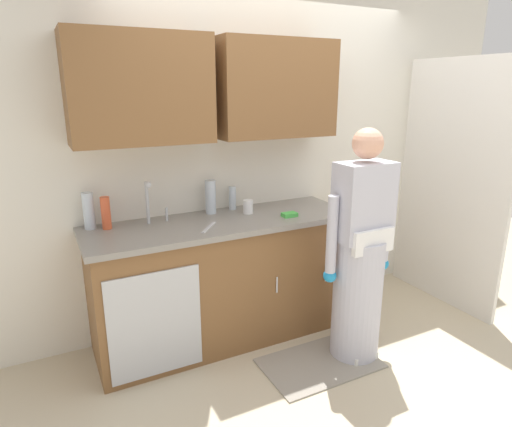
{
  "coord_description": "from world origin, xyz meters",
  "views": [
    {
      "loc": [
        -1.71,
        -2.11,
        1.86
      ],
      "look_at": [
        -0.35,
        0.55,
        1.0
      ],
      "focal_mm": 30.81,
      "sensor_mm": 36.0,
      "label": 1
    }
  ],
  "objects_px": {
    "cup_by_sink": "(248,207)",
    "knife_on_counter": "(209,227)",
    "bottle_water_short": "(211,197)",
    "sponge": "(289,215)",
    "sink": "(160,230)",
    "bottle_water_tall": "(89,211)",
    "person_at_sink": "(359,265)",
    "bottle_cleaner_spray": "(232,198)",
    "bottle_dish_liquid": "(106,213)"
  },
  "relations": [
    {
      "from": "sink",
      "to": "bottle_dish_liquid",
      "type": "distance_m",
      "value": 0.38
    },
    {
      "from": "bottle_cleaner_spray",
      "to": "bottle_water_tall",
      "type": "height_order",
      "value": "bottle_water_tall"
    },
    {
      "from": "bottle_water_tall",
      "to": "person_at_sink",
      "type": "bearing_deg",
      "value": -28.24
    },
    {
      "from": "bottle_dish_liquid",
      "to": "knife_on_counter",
      "type": "xyz_separation_m",
      "value": [
        0.62,
        -0.29,
        -0.11
      ]
    },
    {
      "from": "sponge",
      "to": "cup_by_sink",
      "type": "bearing_deg",
      "value": 136.69
    },
    {
      "from": "bottle_water_short",
      "to": "sponge",
      "type": "distance_m",
      "value": 0.61
    },
    {
      "from": "bottle_water_short",
      "to": "cup_by_sink",
      "type": "bearing_deg",
      "value": -27.03
    },
    {
      "from": "bottle_water_tall",
      "to": "sponge",
      "type": "height_order",
      "value": "bottle_water_tall"
    },
    {
      "from": "bottle_cleaner_spray",
      "to": "sink",
      "type": "bearing_deg",
      "value": -161.1
    },
    {
      "from": "sink",
      "to": "knife_on_counter",
      "type": "relative_size",
      "value": 2.08
    },
    {
      "from": "person_at_sink",
      "to": "bottle_cleaner_spray",
      "type": "distance_m",
      "value": 1.09
    },
    {
      "from": "sink",
      "to": "bottle_water_tall",
      "type": "distance_m",
      "value": 0.49
    },
    {
      "from": "bottle_water_short",
      "to": "sponge",
      "type": "xyz_separation_m",
      "value": [
        0.49,
        -0.35,
        -0.11
      ]
    },
    {
      "from": "bottle_water_short",
      "to": "cup_by_sink",
      "type": "distance_m",
      "value": 0.29
    },
    {
      "from": "sink",
      "to": "bottle_cleaner_spray",
      "type": "relative_size",
      "value": 2.74
    },
    {
      "from": "sink",
      "to": "cup_by_sink",
      "type": "height_order",
      "value": "sink"
    },
    {
      "from": "sink",
      "to": "bottle_cleaner_spray",
      "type": "height_order",
      "value": "sink"
    },
    {
      "from": "person_at_sink",
      "to": "bottle_cleaner_spray",
      "type": "relative_size",
      "value": 8.87
    },
    {
      "from": "bottle_dish_liquid",
      "to": "sponge",
      "type": "bearing_deg",
      "value": -14.03
    },
    {
      "from": "bottle_water_short",
      "to": "cup_by_sink",
      "type": "height_order",
      "value": "bottle_water_short"
    },
    {
      "from": "person_at_sink",
      "to": "cup_by_sink",
      "type": "distance_m",
      "value": 0.92
    },
    {
      "from": "person_at_sink",
      "to": "cup_by_sink",
      "type": "bearing_deg",
      "value": 124.52
    },
    {
      "from": "bottle_cleaner_spray",
      "to": "bottle_water_short",
      "type": "distance_m",
      "value": 0.2
    },
    {
      "from": "bottle_water_tall",
      "to": "sponge",
      "type": "bearing_deg",
      "value": -15.16
    },
    {
      "from": "sponge",
      "to": "bottle_water_short",
      "type": "bearing_deg",
      "value": 144.31
    },
    {
      "from": "bottle_water_tall",
      "to": "bottle_water_short",
      "type": "bearing_deg",
      "value": -1.17
    },
    {
      "from": "bottle_water_short",
      "to": "sponge",
      "type": "height_order",
      "value": "bottle_water_short"
    },
    {
      "from": "person_at_sink",
      "to": "cup_by_sink",
      "type": "height_order",
      "value": "person_at_sink"
    },
    {
      "from": "sink",
      "to": "person_at_sink",
      "type": "bearing_deg",
      "value": -28.87
    },
    {
      "from": "sink",
      "to": "bottle_dish_liquid",
      "type": "relative_size",
      "value": 2.26
    },
    {
      "from": "bottle_cleaner_spray",
      "to": "bottle_water_short",
      "type": "height_order",
      "value": "bottle_water_short"
    },
    {
      "from": "sponge",
      "to": "person_at_sink",
      "type": "bearing_deg",
      "value": -62.37
    },
    {
      "from": "bottle_dish_liquid",
      "to": "cup_by_sink",
      "type": "relative_size",
      "value": 2.12
    },
    {
      "from": "sponge",
      "to": "sink",
      "type": "bearing_deg",
      "value": 170.39
    },
    {
      "from": "knife_on_counter",
      "to": "bottle_dish_liquid",
      "type": "bearing_deg",
      "value": -75.05
    },
    {
      "from": "sink",
      "to": "bottle_water_short",
      "type": "xyz_separation_m",
      "value": [
        0.45,
        0.19,
        0.14
      ]
    },
    {
      "from": "person_at_sink",
      "to": "cup_by_sink",
      "type": "relative_size",
      "value": 15.49
    },
    {
      "from": "bottle_water_tall",
      "to": "knife_on_counter",
      "type": "xyz_separation_m",
      "value": [
        0.72,
        -0.35,
        -0.12
      ]
    },
    {
      "from": "sink",
      "to": "person_at_sink",
      "type": "distance_m",
      "value": 1.38
    },
    {
      "from": "bottle_water_short",
      "to": "knife_on_counter",
      "type": "height_order",
      "value": "bottle_water_short"
    },
    {
      "from": "person_at_sink",
      "to": "bottle_water_short",
      "type": "bearing_deg",
      "value": 131.35
    },
    {
      "from": "knife_on_counter",
      "to": "person_at_sink",
      "type": "bearing_deg",
      "value": 99.92
    },
    {
      "from": "cup_by_sink",
      "to": "sponge",
      "type": "height_order",
      "value": "cup_by_sink"
    },
    {
      "from": "sink",
      "to": "bottle_dish_liquid",
      "type": "bearing_deg",
      "value": 154.1
    },
    {
      "from": "cup_by_sink",
      "to": "knife_on_counter",
      "type": "height_order",
      "value": "cup_by_sink"
    },
    {
      "from": "bottle_cleaner_spray",
      "to": "knife_on_counter",
      "type": "bearing_deg",
      "value": -133.5
    },
    {
      "from": "sink",
      "to": "sponge",
      "type": "distance_m",
      "value": 0.95
    },
    {
      "from": "person_at_sink",
      "to": "knife_on_counter",
      "type": "bearing_deg",
      "value": 149.74
    },
    {
      "from": "bottle_water_tall",
      "to": "sponge",
      "type": "distance_m",
      "value": 1.4
    },
    {
      "from": "bottle_cleaner_spray",
      "to": "cup_by_sink",
      "type": "xyz_separation_m",
      "value": [
        0.06,
        -0.16,
        -0.04
      ]
    }
  ]
}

